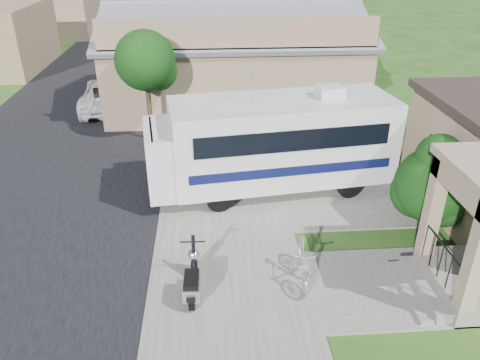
{
  "coord_description": "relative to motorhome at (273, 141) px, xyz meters",
  "views": [
    {
      "loc": [
        -1.39,
        -9.78,
        7.73
      ],
      "look_at": [
        -0.5,
        2.5,
        1.3
      ],
      "focal_mm": 35.0,
      "sensor_mm": 36.0,
      "label": 1
    }
  ],
  "objects": [
    {
      "name": "scooter",
      "position": [
        -2.59,
        -5.26,
        -1.25
      ],
      "size": [
        0.62,
        1.76,
        1.16
      ],
      "rotation": [
        0.0,
        0.0,
        -0.03
      ],
      "color": "black",
      "rests_on": "ground"
    },
    {
      "name": "garden_hose",
      "position": [
        2.99,
        -4.59,
        -1.68
      ],
      "size": [
        0.37,
        0.37,
        0.17
      ],
      "primitive_type": "cylinder",
      "color": "#166F25",
      "rests_on": "ground"
    },
    {
      "name": "ground",
      "position": [
        -0.71,
        -4.28,
        -1.77
      ],
      "size": [
        120.0,
        120.0,
        0.0
      ],
      "primitive_type": "plane",
      "color": "#1D4211"
    },
    {
      "name": "pickup_truck",
      "position": [
        -6.99,
        9.11,
        -1.01
      ],
      "size": [
        2.95,
        5.65,
        1.52
      ],
      "primitive_type": "imported",
      "rotation": [
        0.0,
        0.0,
        3.22
      ],
      "color": "silver",
      "rests_on": "ground"
    },
    {
      "name": "street_slab",
      "position": [
        -8.21,
        5.72,
        -1.76
      ],
      "size": [
        9.0,
        80.0,
        0.02
      ],
      "primitive_type": "cube",
      "color": "black",
      "rests_on": "ground"
    },
    {
      "name": "shrub",
      "position": [
        4.33,
        -2.68,
        -0.25
      ],
      "size": [
        2.42,
        2.31,
        2.97
      ],
      "color": "#302315",
      "rests_on": "ground"
    },
    {
      "name": "distant_bldg_near",
      "position": [
        -15.71,
        29.72,
        -0.17
      ],
      "size": [
        8.0,
        7.0,
        3.2
      ],
      "primitive_type": "cube",
      "color": "#756149",
      "rests_on": "ground"
    },
    {
      "name": "bicycle",
      "position": [
        0.11,
        -4.93,
        -1.22
      ],
      "size": [
        0.66,
        1.84,
        1.08
      ],
      "primitive_type": "imported",
      "rotation": [
        0.0,
        0.0,
        -0.09
      ],
      "color": "#B9BBC2",
      "rests_on": "ground"
    },
    {
      "name": "van",
      "position": [
        -7.08,
        15.56,
        -0.94
      ],
      "size": [
        3.03,
        5.92,
        1.64
      ],
      "primitive_type": "imported",
      "rotation": [
        0.0,
        0.0,
        0.13
      ],
      "color": "silver",
      "rests_on": "ground"
    },
    {
      "name": "street_tree_b",
      "position": [
        -4.41,
        14.77,
        1.63
      ],
      "size": [
        2.44,
        2.4,
        4.73
      ],
      "color": "#302315",
      "rests_on": "ground"
    },
    {
      "name": "street_tree_c",
      "position": [
        -4.41,
        23.77,
        1.34
      ],
      "size": [
        2.44,
        2.4,
        4.42
      ],
      "color": "#302315",
      "rests_on": "ground"
    },
    {
      "name": "street_tree_a",
      "position": [
        -4.41,
        4.77,
        1.48
      ],
      "size": [
        2.44,
        2.4,
        4.58
      ],
      "color": "#302315",
      "rests_on": "ground"
    },
    {
      "name": "warehouse",
      "position": [
        -0.71,
        9.69,
        0.22
      ],
      "size": [
        12.5,
        8.4,
        5.04
      ],
      "color": "#756149",
      "rests_on": "ground"
    },
    {
      "name": "walk_slab",
      "position": [
        2.29,
        -5.28,
        -1.74
      ],
      "size": [
        4.0,
        3.0,
        0.05
      ],
      "primitive_type": "cube",
      "color": "#5A5851",
      "rests_on": "ground"
    },
    {
      "name": "driveway_slab",
      "position": [
        0.79,
        0.22,
        -1.74
      ],
      "size": [
        7.0,
        6.0,
        0.05
      ],
      "primitive_type": "cube",
      "color": "#5A5851",
      "rests_on": "ground"
    },
    {
      "name": "sidewalk_slab",
      "position": [
        -1.71,
        5.72,
        -1.74
      ],
      "size": [
        4.0,
        80.0,
        0.06
      ],
      "primitive_type": "cube",
      "color": "#5A5851",
      "rests_on": "ground"
    },
    {
      "name": "motorhome",
      "position": [
        0.0,
        0.0,
        0.0
      ],
      "size": [
        8.29,
        3.55,
        4.12
      ],
      "rotation": [
        0.0,
        0.0,
        0.13
      ],
      "color": "beige",
      "rests_on": "ground"
    }
  ]
}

